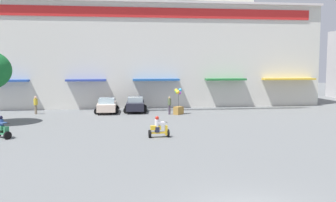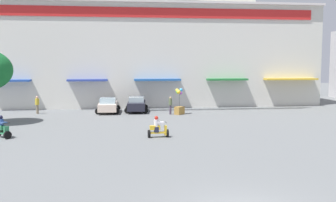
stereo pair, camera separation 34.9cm
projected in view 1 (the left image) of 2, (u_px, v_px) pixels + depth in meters
name	position (u px, v px, depth m)	size (l,w,h in m)	color
ground_plane	(183.00, 138.00, 25.49)	(128.00, 128.00, 0.00)	slate
colonial_building	(150.00, 34.00, 48.28)	(37.56, 19.24, 19.51)	silver
parked_car_0	(107.00, 105.00, 38.26)	(2.41, 4.26, 1.44)	beige
parked_car_1	(135.00, 104.00, 38.93)	(2.51, 4.36, 1.52)	black
scooter_rider_1	(2.00, 129.00, 25.36)	(1.33, 1.35, 1.48)	black
scooter_rider_4	(159.00, 129.00, 25.66)	(1.38, 0.57, 1.43)	black
pedestrian_0	(169.00, 104.00, 36.99)	(0.40, 0.40, 1.70)	#473B4C
pedestrian_1	(36.00, 104.00, 37.19)	(0.51, 0.51, 1.73)	#796C58
balloon_vendor_cart	(178.00, 103.00, 36.97)	(1.06, 1.06, 2.50)	#A17837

